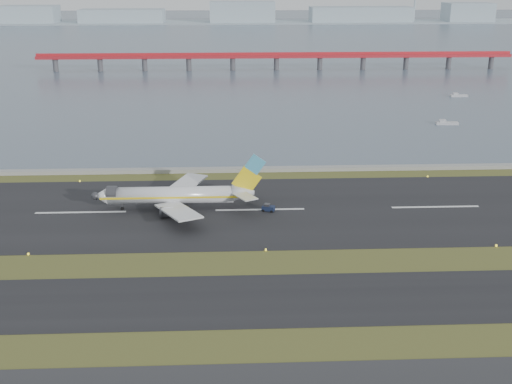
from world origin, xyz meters
TOP-DOWN VIEW (x-y plane):
  - ground at (0.00, 0.00)m, footprint 1000.00×1000.00m
  - taxiway_strip at (0.00, -12.00)m, footprint 1000.00×18.00m
  - runway_strip at (0.00, 30.00)m, footprint 1000.00×45.00m
  - seawall at (0.00, 60.00)m, footprint 1000.00×2.50m
  - bay_water at (0.00, 460.00)m, footprint 1400.00×800.00m
  - red_pier at (20.00, 250.00)m, footprint 260.00×5.00m
  - far_shoreline at (13.62, 620.00)m, footprint 1400.00×80.00m
  - airliner at (-18.43, 31.11)m, footprint 38.52×32.89m
  - pushback_tug at (1.78, 29.03)m, footprint 3.13×2.40m
  - workboat_near at (69.86, 113.20)m, footprint 7.88×3.01m
  - workboat_far at (92.61, 166.20)m, footprint 7.46×2.46m

SIDE VIEW (x-z plane):
  - ground at x=0.00m, z-range 0.00..0.00m
  - bay_water at x=0.00m, z-range -0.65..0.65m
  - taxiway_strip at x=0.00m, z-range 0.00..0.10m
  - runway_strip at x=0.00m, z-range 0.00..0.10m
  - seawall at x=0.00m, z-range 0.00..1.00m
  - workboat_far at x=92.61m, z-range -0.33..1.47m
  - workboat_near at x=69.86m, z-range -0.34..1.53m
  - pushback_tug at x=1.78m, z-range -0.03..1.74m
  - airliner at x=-18.43m, z-range -2.94..9.86m
  - far_shoreline at x=13.62m, z-range -24.18..36.32m
  - red_pier at x=20.00m, z-range 2.18..12.38m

